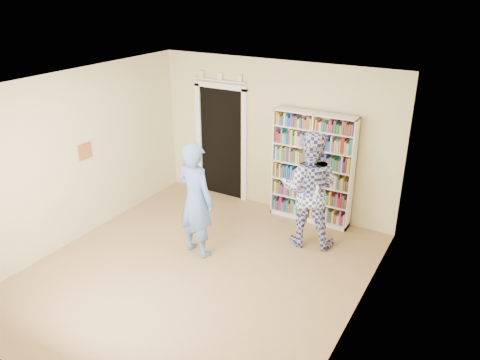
{
  "coord_description": "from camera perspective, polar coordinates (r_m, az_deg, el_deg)",
  "views": [
    {
      "loc": [
        3.39,
        -4.65,
        3.92
      ],
      "look_at": [
        0.21,
        0.9,
        1.17
      ],
      "focal_mm": 35.0,
      "sensor_mm": 36.0,
      "label": 1
    }
  ],
  "objects": [
    {
      "name": "ceiling",
      "position": [
        5.88,
        -6.26,
        11.2
      ],
      "size": [
        5.0,
        5.0,
        0.0
      ],
      "primitive_type": "plane",
      "rotation": [
        3.14,
        0.0,
        0.0
      ],
      "color": "white",
      "rests_on": "wall_back"
    },
    {
      "name": "doorway",
      "position": [
        8.85,
        -2.28,
        5.26
      ],
      "size": [
        1.1,
        0.08,
        2.43
      ],
      "color": "black",
      "rests_on": "floor"
    },
    {
      "name": "wall_left",
      "position": [
        7.74,
        -19.49,
        2.55
      ],
      "size": [
        0.0,
        5.0,
        5.0
      ],
      "primitive_type": "plane",
      "rotation": [
        1.57,
        0.0,
        1.57
      ],
      "color": "beige",
      "rests_on": "floor"
    },
    {
      "name": "man_plaid",
      "position": [
        7.28,
        8.41,
        -1.11
      ],
      "size": [
        1.06,
        0.91,
        1.88
      ],
      "primitive_type": "imported",
      "rotation": [
        0.0,
        0.0,
        3.38
      ],
      "color": "navy",
      "rests_on": "floor"
    },
    {
      "name": "bookshelf",
      "position": [
        8.01,
        8.82,
        1.49
      ],
      "size": [
        1.41,
        0.26,
        1.94
      ],
      "rotation": [
        0.0,
        0.0,
        -0.04
      ],
      "color": "white",
      "rests_on": "floor"
    },
    {
      "name": "wall_right",
      "position": [
        5.43,
        14.18,
        -5.71
      ],
      "size": [
        0.0,
        5.0,
        5.0
      ],
      "primitive_type": "plane",
      "rotation": [
        1.57,
        0.0,
        -1.57
      ],
      "color": "beige",
      "rests_on": "floor"
    },
    {
      "name": "floor",
      "position": [
        6.96,
        -5.29,
        -11.09
      ],
      "size": [
        5.0,
        5.0,
        0.0
      ],
      "primitive_type": "plane",
      "color": "#A1784D",
      "rests_on": "ground"
    },
    {
      "name": "paper_sheet",
      "position": [
        7.06,
        8.77,
        -1.53
      ],
      "size": [
        0.21,
        0.04,
        0.29
      ],
      "primitive_type": "cube",
      "rotation": [
        0.0,
        0.0,
        -0.16
      ],
      "color": "white",
      "rests_on": "man_plaid"
    },
    {
      "name": "wall_art",
      "position": [
        7.83,
        -18.37,
        3.33
      ],
      "size": [
        0.03,
        0.25,
        0.25
      ],
      "primitive_type": "cube",
      "color": "brown",
      "rests_on": "wall_left"
    },
    {
      "name": "man_blue",
      "position": [
        6.98,
        -5.42,
        -2.44
      ],
      "size": [
        0.72,
        0.54,
        1.8
      ],
      "primitive_type": "imported",
      "rotation": [
        0.0,
        0.0,
        2.95
      ],
      "color": "#5176B5",
      "rests_on": "floor"
    },
    {
      "name": "wall_back",
      "position": [
        8.31,
        4.25,
        5.24
      ],
      "size": [
        4.5,
        0.0,
        4.5
      ],
      "primitive_type": "plane",
      "rotation": [
        1.57,
        0.0,
        0.0
      ],
      "color": "beige",
      "rests_on": "floor"
    }
  ]
}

